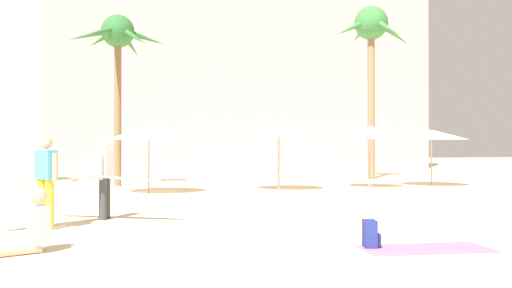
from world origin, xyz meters
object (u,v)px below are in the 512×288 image
object	(u,v)px
beach_towel	(426,249)
palm_tree_left	(371,36)
person_near_left	(105,176)
person_far_left	(46,179)
cafe_umbrella_1	(370,132)
cafe_umbrella_2	(431,135)
cafe_umbrella_0	(149,133)
person_mid_right	(28,230)
cafe_umbrella_3	(279,131)
backpack	(370,235)
palm_tree_far_left	(118,44)

from	to	relation	value
beach_towel	palm_tree_left	bearing A→B (deg)	61.51
person_near_left	person_far_left	size ratio (longest dim) A/B	1.12
cafe_umbrella_1	cafe_umbrella_2	world-z (taller)	cafe_umbrella_1
palm_tree_left	person_far_left	xyz separation A→B (m)	(-14.23, -12.24, -5.90)
cafe_umbrella_0	cafe_umbrella_2	world-z (taller)	cafe_umbrella_0
person_mid_right	cafe_umbrella_1	bearing A→B (deg)	-157.97
palm_tree_left	beach_towel	distance (m)	19.82
cafe_umbrella_2	person_mid_right	distance (m)	17.18
cafe_umbrella_2	cafe_umbrella_3	distance (m)	6.38
person_mid_right	person_far_left	xyz separation A→B (m)	(0.19, 2.50, 0.60)
backpack	person_near_left	xyz separation A→B (m)	(-3.51, 4.64, 0.71)
person_mid_right	person_far_left	distance (m)	2.58
cafe_umbrella_2	cafe_umbrella_0	bearing A→B (deg)	178.85
palm_tree_left	cafe_umbrella_1	distance (m)	7.56
person_mid_right	palm_tree_far_left	bearing A→B (deg)	-119.01
cafe_umbrella_0	person_near_left	size ratio (longest dim) A/B	0.95
cafe_umbrella_3	person_far_left	size ratio (longest dim) A/B	1.01
cafe_umbrella_1	person_near_left	xyz separation A→B (m)	(-10.03, -6.36, -1.15)
palm_tree_far_left	person_near_left	distance (m)	11.48
palm_tree_left	cafe_umbrella_0	xyz separation A→B (m)	(-11.24, -4.81, -4.84)
person_mid_right	person_far_left	world-z (taller)	person_far_left
cafe_umbrella_1	person_near_left	bearing A→B (deg)	-147.62
backpack	cafe_umbrella_3	bearing A→B (deg)	94.71
palm_tree_far_left	beach_towel	size ratio (longest dim) A/B	3.52
beach_towel	person_near_left	distance (m)	6.60
cafe_umbrella_0	cafe_umbrella_2	bearing A→B (deg)	-1.15
backpack	person_mid_right	size ratio (longest dim) A/B	0.44
beach_towel	person_far_left	xyz separation A→B (m)	(-5.35, 4.11, 0.92)
palm_tree_far_left	beach_towel	distance (m)	16.66
palm_tree_far_left	person_mid_right	world-z (taller)	palm_tree_far_left
beach_towel	cafe_umbrella_2	bearing A→B (deg)	53.00
beach_towel	cafe_umbrella_1	bearing A→B (deg)	62.93
person_mid_right	person_far_left	bearing A→B (deg)	-112.89
beach_towel	person_mid_right	xyz separation A→B (m)	(-5.54, 1.61, 0.32)
person_mid_right	person_far_left	size ratio (longest dim) A/B	0.38
palm_tree_far_left	cafe_umbrella_3	world-z (taller)	palm_tree_far_left
backpack	person_far_left	world-z (taller)	person_far_left
cafe_umbrella_0	person_near_left	xyz separation A→B (m)	(-1.86, -6.55, -1.07)
palm_tree_far_left	person_mid_right	distance (m)	14.98
cafe_umbrella_0	cafe_umbrella_1	xyz separation A→B (m)	(8.17, -0.19, 0.08)
palm_tree_left	beach_towel	xyz separation A→B (m)	(-8.88, -16.35, -6.81)
cafe_umbrella_1	cafe_umbrella_0	bearing A→B (deg)	178.64
cafe_umbrella_3	person_far_left	bearing A→B (deg)	-136.04
cafe_umbrella_1	cafe_umbrella_3	world-z (taller)	cafe_umbrella_1
cafe_umbrella_0	backpack	world-z (taller)	cafe_umbrella_0
backpack	beach_towel	bearing A→B (deg)	-6.29
beach_towel	person_far_left	size ratio (longest dim) A/B	0.76
beach_towel	person_far_left	world-z (taller)	person_far_left
palm_tree_far_left	beach_towel	xyz separation A→B (m)	(3.01, -15.42, -5.54)
cafe_umbrella_3	person_mid_right	size ratio (longest dim) A/B	2.65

